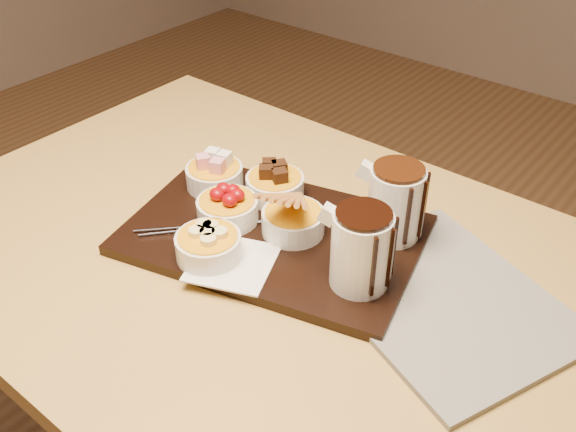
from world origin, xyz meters
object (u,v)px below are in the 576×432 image
Objects in this scene: pitcher_dark_chocolate at (361,250)px; newspaper at (444,300)px; serving_board at (274,235)px; pitcher_milk_chocolate at (395,204)px; dining_table at (270,299)px; bowl_strawberries at (228,210)px.

pitcher_dark_chocolate reaches higher than newspaper.
serving_board is 1.34× the size of newspaper.
pitcher_dark_chocolate is 0.13m from pitcher_milk_chocolate.
dining_table is 0.30m from newspaper.
bowl_strawberries is 0.37m from newspaper.
bowl_strawberries is (-0.08, -0.02, 0.03)m from serving_board.
serving_board is 3.93× the size of pitcher_dark_chocolate.
newspaper reaches higher than dining_table.
bowl_strawberries is (-0.09, 0.01, 0.14)m from dining_table.
serving_board is at bearing -158.20° from pitcher_milk_chocolate.
pitcher_milk_chocolate is at bearing 21.80° from serving_board.
newspaper is (0.36, 0.06, -0.03)m from bowl_strawberries.
pitcher_milk_chocolate is 0.17m from newspaper.
pitcher_dark_chocolate is (0.25, 0.01, 0.04)m from bowl_strawberries.
pitcher_milk_chocolate is at bearing 30.76° from bowl_strawberries.
bowl_strawberries is 0.85× the size of pitcher_milk_chocolate.
dining_table is 0.26m from pitcher_milk_chocolate.
dining_table is 12.00× the size of bowl_strawberries.
newspaper is at bearing -6.32° from serving_board.
pitcher_dark_chocolate and pitcher_milk_chocolate have the same top height.
dining_table is at bearing -142.92° from newspaper.
pitcher_dark_chocolate reaches higher than bowl_strawberries.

